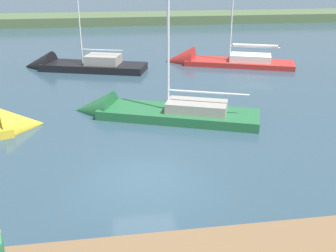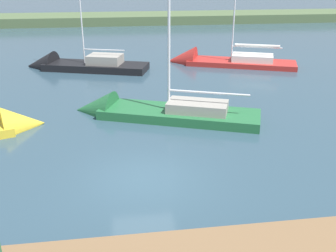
# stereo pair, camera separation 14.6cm
# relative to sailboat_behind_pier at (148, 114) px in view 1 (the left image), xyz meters

# --- Properties ---
(ground_plane) EXTENTS (200.00, 200.00, 0.00)m
(ground_plane) POSITION_rel_sailboat_behind_pier_xyz_m (0.79, 6.48, -0.09)
(ground_plane) COLOR #2D4756
(far_shoreline) EXTENTS (180.00, 8.00, 2.40)m
(far_shoreline) POSITION_rel_sailboat_behind_pier_xyz_m (0.79, -39.15, -0.09)
(far_shoreline) COLOR #4C603D
(far_shoreline) RESTS_ON ground_plane
(sailboat_behind_pier) EXTENTS (9.94, 5.70, 10.17)m
(sailboat_behind_pier) POSITION_rel_sailboat_behind_pier_xyz_m (0.00, 0.00, 0.00)
(sailboat_behind_pier) COLOR #236638
(sailboat_behind_pier) RESTS_ON ground_plane
(sailboat_near_dock) EXTENTS (9.82, 5.30, 12.19)m
(sailboat_near_dock) POSITION_rel_sailboat_behind_pier_xyz_m (4.68, -11.12, 0.09)
(sailboat_near_dock) COLOR black
(sailboat_near_dock) RESTS_ON ground_plane
(sailboat_far_left) EXTENTS (10.54, 6.19, 10.16)m
(sailboat_far_left) POSITION_rel_sailboat_behind_pier_xyz_m (-6.42, -11.31, 0.02)
(sailboat_far_left) COLOR #B22823
(sailboat_far_left) RESTS_ON ground_plane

